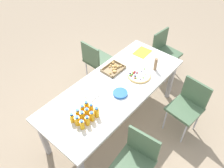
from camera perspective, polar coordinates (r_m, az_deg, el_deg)
name	(u,v)px	position (r m, az deg, el deg)	size (l,w,h in m)	color
ground_plane	(114,121)	(3.50, 0.59, -9.41)	(12.00, 12.00, 0.00)	gray
party_table	(115,90)	(2.97, 0.69, -1.47)	(2.12, 0.85, 0.76)	silver
chair_far_right	(96,59)	(3.78, -4.08, 6.31)	(0.41, 0.41, 0.83)	#4C6B4C
chair_near_left	(137,158)	(2.62, 6.26, -18.25)	(0.43, 0.43, 0.83)	#4C6B4C
chair_end	(164,50)	(4.08, 13.12, 8.40)	(0.44, 0.44, 0.83)	#4C6B4C
chair_near_right	(188,104)	(3.22, 18.79, -4.87)	(0.44, 0.44, 0.83)	#4C6B4C
juice_bottle_0	(82,125)	(2.47, -7.61, -10.19)	(0.05, 0.05, 0.13)	#FAAF14
juice_bottle_1	(87,121)	(2.50, -6.27, -9.23)	(0.05, 0.05, 0.13)	#FAAD14
juice_bottle_2	(92,116)	(2.52, -5.13, -8.15)	(0.05, 0.05, 0.14)	#FAAD14
juice_bottle_3	(97,112)	(2.55, -3.91, -7.16)	(0.06, 0.06, 0.14)	#F9AC14
juice_bottle_4	(77,121)	(2.51, -8.82, -9.17)	(0.06, 0.06, 0.13)	#F9AB14
juice_bottle_5	(82,116)	(2.53, -7.53, -8.16)	(0.06, 0.06, 0.15)	#F8AD14
juice_bottle_6	(87,113)	(2.55, -6.33, -7.29)	(0.05, 0.05, 0.14)	#FAAB14
juice_bottle_7	(91,109)	(2.59, -5.26, -6.26)	(0.05, 0.05, 0.14)	#FAAD14
juice_bottle_8	(72,118)	(2.55, -10.14, -8.37)	(0.06, 0.06, 0.13)	#FAAE14
juice_bottle_9	(78,114)	(2.57, -8.62, -7.41)	(0.06, 0.06, 0.13)	#F9AE14
juice_bottle_10	(83,110)	(2.60, -7.46, -6.45)	(0.06, 0.06, 0.14)	#FAAB14
juice_bottle_11	(87,106)	(2.63, -6.46, -5.54)	(0.06, 0.06, 0.13)	#F9AE14
fruit_pizza	(139,75)	(3.08, 6.79, 2.22)	(0.32, 0.32, 0.05)	tan
snack_tray	(114,69)	(3.16, 0.44, 3.94)	(0.30, 0.23, 0.04)	olive
plate_stack	(120,93)	(2.81, 2.10, -2.37)	(0.18, 0.18, 0.03)	blue
napkin_stack	(91,95)	(2.81, -5.26, -2.88)	(0.15, 0.15, 0.01)	white
cardboard_tube	(156,64)	(3.17, 11.00, 4.95)	(0.04, 0.04, 0.19)	#9E7A56
paper_folder	(142,52)	(3.51, 7.69, 7.98)	(0.26, 0.20, 0.01)	yellow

